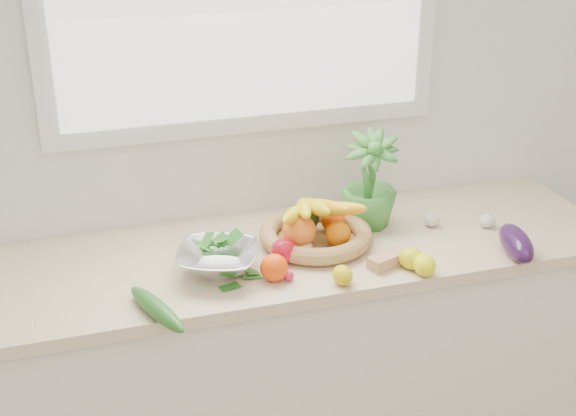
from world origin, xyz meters
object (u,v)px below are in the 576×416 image
object	(u,v)px
eggplant	(516,243)
fruit_basket	(315,229)
cucumber	(157,309)
colander_with_spinach	(218,255)
apple	(284,251)
potted_herb	(369,181)

from	to	relation	value
eggplant	fruit_basket	distance (m)	0.63
eggplant	fruit_basket	bearing A→B (deg)	155.41
cucumber	colander_with_spinach	xyz separation A→B (m)	(0.21, 0.18, 0.04)
apple	fruit_basket	world-z (taller)	fruit_basket
potted_herb	colander_with_spinach	size ratio (longest dim) A/B	1.05
potted_herb	cucumber	bearing A→B (deg)	-154.36
apple	potted_herb	distance (m)	0.40
eggplant	colander_with_spinach	xyz separation A→B (m)	(-0.91, 0.16, 0.02)
colander_with_spinach	eggplant	bearing A→B (deg)	-9.92
apple	colander_with_spinach	world-z (taller)	colander_with_spinach
eggplant	cucumber	size ratio (longest dim) A/B	0.78
potted_herb	fruit_basket	xyz separation A→B (m)	(-0.21, -0.08, -0.11)
apple	cucumber	size ratio (longest dim) A/B	0.28
eggplant	colander_with_spinach	bearing A→B (deg)	170.08
cucumber	colander_with_spinach	bearing A→B (deg)	41.18
apple	cucumber	distance (m)	0.46
apple	cucumber	world-z (taller)	apple
apple	fruit_basket	bearing A→B (deg)	34.82
apple	colander_with_spinach	distance (m)	0.21
eggplant	potted_herb	world-z (taller)	potted_herb
fruit_basket	eggplant	bearing A→B (deg)	-24.59
cucumber	fruit_basket	xyz separation A→B (m)	(0.55, 0.29, 0.03)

